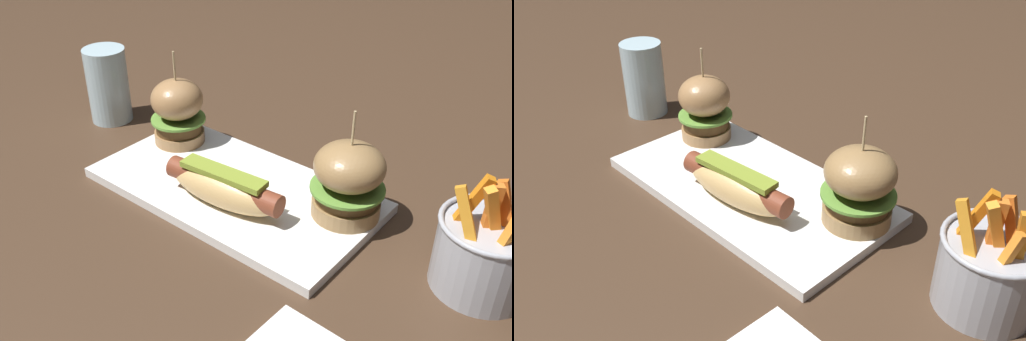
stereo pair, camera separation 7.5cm
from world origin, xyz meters
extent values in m
plane|color=#422D1E|center=(0.00, 0.00, 0.00)|extent=(3.00, 3.00, 0.00)
cube|color=white|center=(0.00, 0.00, 0.01)|extent=(0.40, 0.21, 0.01)
ellipsoid|color=tan|center=(0.02, -0.04, 0.04)|extent=(0.17, 0.06, 0.05)
cylinder|color=brown|center=(0.02, -0.04, 0.04)|extent=(0.17, 0.04, 0.03)
cube|color=olive|center=(0.02, -0.04, 0.06)|extent=(0.12, 0.04, 0.01)
cylinder|color=#A07448|center=(-0.15, 0.04, 0.02)|extent=(0.08, 0.08, 0.02)
cylinder|color=#4B3117|center=(-0.15, 0.04, 0.04)|extent=(0.07, 0.07, 0.02)
cylinder|color=#609338|center=(-0.15, 0.04, 0.05)|extent=(0.08, 0.08, 0.00)
ellipsoid|color=#A07448|center=(-0.15, 0.04, 0.09)|extent=(0.08, 0.08, 0.06)
cylinder|color=tan|center=(-0.15, 0.04, 0.13)|extent=(0.00, 0.00, 0.06)
cylinder|color=#977346|center=(0.15, 0.04, 0.02)|extent=(0.09, 0.09, 0.02)
cylinder|color=#54391C|center=(0.15, 0.04, 0.04)|extent=(0.08, 0.08, 0.02)
cylinder|color=#609338|center=(0.15, 0.04, 0.05)|extent=(0.10, 0.10, 0.00)
ellipsoid|color=#977346|center=(0.15, 0.04, 0.09)|extent=(0.09, 0.09, 0.06)
cylinder|color=tan|center=(0.15, 0.04, 0.13)|extent=(0.00, 0.00, 0.06)
cylinder|color=#A8AAB2|center=(0.33, 0.04, 0.04)|extent=(0.11, 0.11, 0.08)
torus|color=#A8AAB2|center=(0.33, 0.04, 0.09)|extent=(0.11, 0.11, 0.01)
cube|color=orange|center=(0.34, 0.05, 0.09)|extent=(0.04, 0.02, 0.08)
cube|color=orange|center=(0.33, 0.04, 0.09)|extent=(0.02, 0.02, 0.08)
cube|color=orange|center=(0.35, 0.02, 0.08)|extent=(0.02, 0.03, 0.07)
cube|color=orange|center=(0.32, 0.01, 0.09)|extent=(0.05, 0.02, 0.08)
cube|color=orange|center=(0.30, 0.03, 0.10)|extent=(0.05, 0.03, 0.09)
cube|color=orange|center=(0.33, 0.03, 0.09)|extent=(0.03, 0.04, 0.09)
cylinder|color=silver|center=(-0.32, 0.04, 0.06)|extent=(0.07, 0.07, 0.13)
camera|label=1|loc=(0.44, -0.49, 0.45)|focal=39.90mm
camera|label=2|loc=(0.50, -0.44, 0.45)|focal=39.90mm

